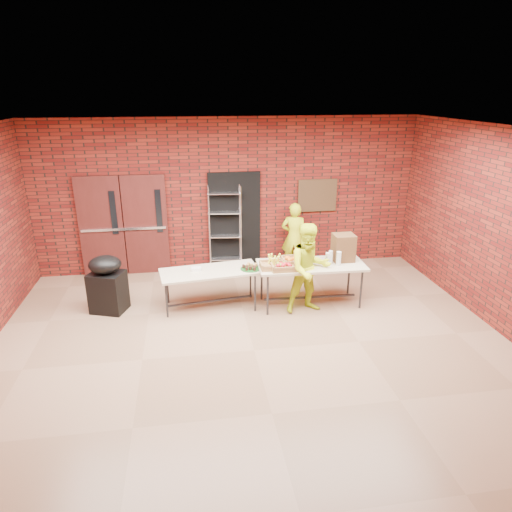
{
  "coord_description": "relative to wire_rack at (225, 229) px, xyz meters",
  "views": [
    {
      "loc": [
        -0.89,
        -5.9,
        3.72
      ],
      "look_at": [
        0.24,
        1.4,
        1.0
      ],
      "focal_mm": 32.0,
      "sensor_mm": 36.0,
      "label": 1
    }
  ],
  "objects": [
    {
      "name": "room",
      "position": [
        0.12,
        -3.32,
        0.68
      ],
      "size": [
        8.08,
        7.08,
        3.28
      ],
      "color": "#846247",
      "rests_on": "ground"
    },
    {
      "name": "double_doors",
      "position": [
        -2.07,
        0.12,
        0.13
      ],
      "size": [
        1.78,
        0.12,
        2.1
      ],
      "color": "#451713",
      "rests_on": "room"
    },
    {
      "name": "dark_doorway",
      "position": [
        0.22,
        0.14,
        0.13
      ],
      "size": [
        1.1,
        0.06,
        2.1
      ],
      "primitive_type": "cube",
      "color": "black",
      "rests_on": "room"
    },
    {
      "name": "bronze_plaque",
      "position": [
        2.02,
        0.13,
        0.63
      ],
      "size": [
        0.85,
        0.04,
        0.7
      ],
      "primitive_type": "cube",
      "color": "#402C19",
      "rests_on": "room"
    },
    {
      "name": "wire_rack",
      "position": [
        0.0,
        0.0,
        0.0
      ],
      "size": [
        0.7,
        0.3,
        1.85
      ],
      "primitive_type": null,
      "rotation": [
        0.0,
        0.0,
        -0.11
      ],
      "color": "silver",
      "rests_on": "room"
    },
    {
      "name": "table_left",
      "position": [
        -0.43,
        -1.75,
        -0.28
      ],
      "size": [
        1.8,
        0.94,
        0.71
      ],
      "rotation": [
        0.0,
        0.0,
        0.13
      ],
      "color": "#B4A98A",
      "rests_on": "room"
    },
    {
      "name": "table_right",
      "position": [
        1.37,
        -1.89,
        -0.21
      ],
      "size": [
        1.92,
        0.85,
        0.78
      ],
      "rotation": [
        0.0,
        0.0,
        -0.03
      ],
      "color": "#B4A98A",
      "rests_on": "room"
    },
    {
      "name": "basket_bananas",
      "position": [
        0.65,
        -1.98,
        -0.09
      ],
      "size": [
        0.42,
        0.33,
        0.13
      ],
      "color": "#A36B41",
      "rests_on": "table_right"
    },
    {
      "name": "basket_oranges",
      "position": [
        1.08,
        -1.84,
        -0.08
      ],
      "size": [
        0.46,
        0.36,
        0.14
      ],
      "color": "#A36B41",
      "rests_on": "table_right"
    },
    {
      "name": "basket_apples",
      "position": [
        0.82,
        -2.08,
        -0.09
      ],
      "size": [
        0.43,
        0.33,
        0.13
      ],
      "color": "#A36B41",
      "rests_on": "table_right"
    },
    {
      "name": "muffin_tray",
      "position": [
        0.29,
        -1.79,
        -0.18
      ],
      "size": [
        0.36,
        0.36,
        0.09
      ],
      "color": "#154F19",
      "rests_on": "table_left"
    },
    {
      "name": "napkin_box",
      "position": [
        -0.67,
        -1.72,
        -0.19
      ],
      "size": [
        0.17,
        0.12,
        0.06
      ],
      "primitive_type": "cube",
      "color": "white",
      "rests_on": "table_left"
    },
    {
      "name": "coffee_dispenser",
      "position": [
        1.98,
        -1.8,
        0.1
      ],
      "size": [
        0.37,
        0.33,
        0.49
      ],
      "primitive_type": "cube",
      "color": "#51371B",
      "rests_on": "table_right"
    },
    {
      "name": "cup_stack_front",
      "position": [
        1.64,
        -1.98,
        -0.03
      ],
      "size": [
        0.08,
        0.08,
        0.23
      ],
      "primitive_type": "cylinder",
      "color": "white",
      "rests_on": "table_right"
    },
    {
      "name": "cup_stack_mid",
      "position": [
        1.82,
        -2.03,
        -0.02
      ],
      "size": [
        0.08,
        0.08,
        0.25
      ],
      "primitive_type": "cylinder",
      "color": "white",
      "rests_on": "table_right"
    },
    {
      "name": "cup_stack_back",
      "position": [
        1.71,
        -1.9,
        -0.03
      ],
      "size": [
        0.08,
        0.08,
        0.23
      ],
      "primitive_type": "cylinder",
      "color": "white",
      "rests_on": "table_right"
    },
    {
      "name": "covered_grill",
      "position": [
        -2.22,
        -1.62,
        -0.41
      ],
      "size": [
        0.69,
        0.63,
        1.03
      ],
      "rotation": [
        0.0,
        0.0,
        -0.34
      ],
      "color": "black",
      "rests_on": "room"
    },
    {
      "name": "volunteer_woman",
      "position": [
        1.45,
        -0.22,
        -0.18
      ],
      "size": [
        0.63,
        0.51,
        1.49
      ],
      "primitive_type": "imported",
      "rotation": [
        0.0,
        0.0,
        2.82
      ],
      "color": "#CBDD18",
      "rests_on": "room"
    },
    {
      "name": "volunteer_man",
      "position": [
        1.26,
        -2.16,
        -0.12
      ],
      "size": [
        0.85,
        0.7,
        1.6
      ],
      "primitive_type": "imported",
      "rotation": [
        0.0,
        0.0,
        0.13
      ],
      "color": "#CBDD18",
      "rests_on": "room"
    }
  ]
}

